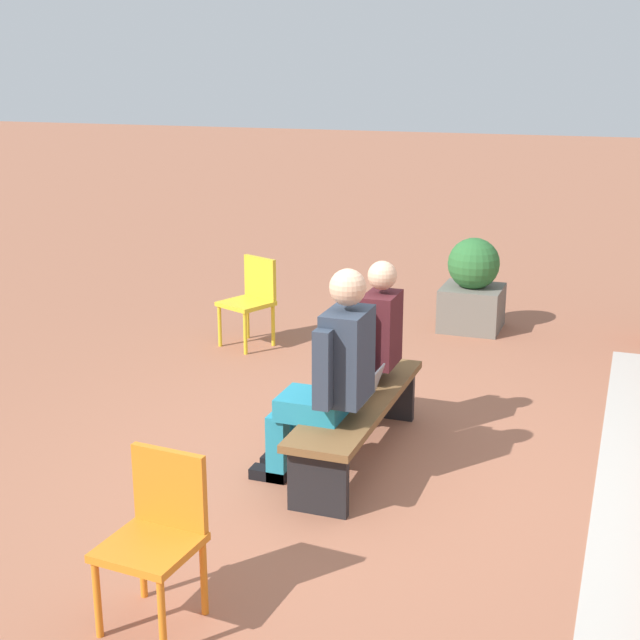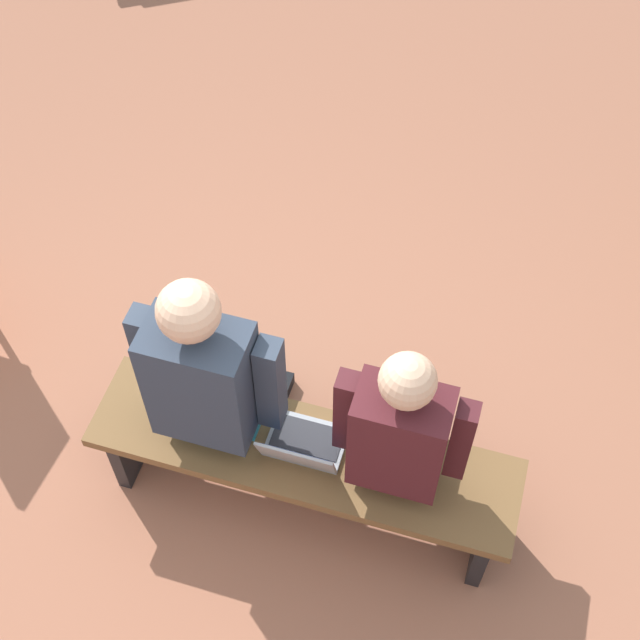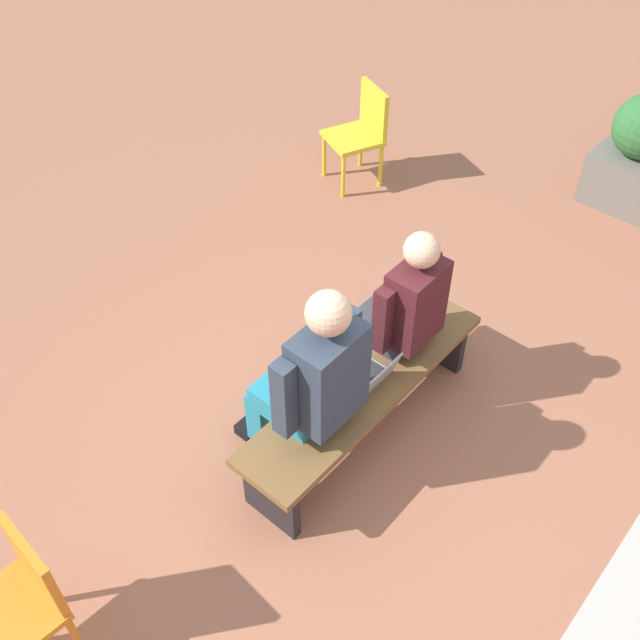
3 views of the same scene
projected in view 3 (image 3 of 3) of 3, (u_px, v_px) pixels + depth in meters
name	position (u px, v px, depth m)	size (l,w,h in m)	color
ground_plane	(342.00, 474.00, 4.40)	(60.00, 60.00, 0.00)	#9E6047
concrete_strip	(630.00, 611.00, 3.81)	(6.15, 0.40, 0.01)	#B7B2A8
bench	(364.00, 393.00, 4.38)	(1.80, 0.44, 0.45)	brown
person_student	(399.00, 310.00, 4.37)	(0.52, 0.66, 1.31)	#383842
person_adult	(311.00, 380.00, 3.93)	(0.59, 0.75, 1.42)	teal
laptop	(367.00, 377.00, 4.27)	(0.32, 0.29, 0.21)	#9EA0A5
plastic_chair_foreground	(20.00, 598.00, 3.36)	(0.45, 0.45, 0.84)	orange
plastic_chair_near_bench_right	(361.00, 129.00, 6.26)	(0.55, 0.55, 0.84)	gold
planter	(637.00, 154.00, 6.08)	(0.60, 0.60, 0.94)	#6B665B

